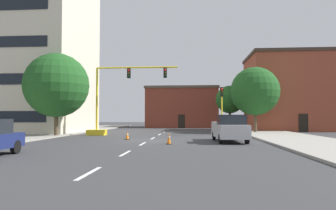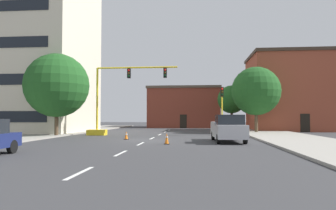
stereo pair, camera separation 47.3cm
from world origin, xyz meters
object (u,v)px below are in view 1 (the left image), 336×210
traffic_light_pole_right (222,100)px  tree_right_mid (255,91)px  tree_right_far (230,100)px  traffic_signal_gantry (108,113)px  tree_left_near (57,85)px  pickup_truck_silver (229,129)px  traffic_cone_roadside_b (169,139)px  traffic_cone_roadside_a (127,135)px

traffic_light_pole_right → tree_right_mid: bearing=48.5°
tree_right_far → tree_right_mid: tree_right_mid is taller
traffic_signal_gantry → tree_left_near: 5.51m
tree_right_far → pickup_truck_silver: size_ratio=1.16×
traffic_cone_roadside_b → tree_left_near: bearing=147.9°
tree_right_mid → traffic_light_pole_right: bearing=-131.5°
tree_left_near → tree_right_far: bearing=44.9°
traffic_cone_roadside_a → traffic_cone_roadside_b: traffic_cone_roadside_b is taller
traffic_signal_gantry → tree_left_near: (-4.13, -2.65, 2.52)m
tree_right_mid → traffic_cone_roadside_b: bearing=-120.0°
traffic_cone_roadside_b → pickup_truck_silver: bearing=29.1°
pickup_truck_silver → traffic_cone_roadside_a: 8.19m
pickup_truck_silver → traffic_cone_roadside_a: (-7.99, 1.67, -0.65)m
traffic_light_pole_right → tree_right_far: bearing=80.1°
traffic_light_pole_right → tree_right_mid: 6.45m
tree_right_mid → traffic_signal_gantry: bearing=-160.3°
pickup_truck_silver → traffic_cone_roadside_a: size_ratio=8.27×
traffic_signal_gantry → traffic_cone_roadside_a: size_ratio=13.53×
tree_left_near → traffic_cone_roadside_b: tree_left_near is taller
traffic_light_pole_right → traffic_cone_roadside_a: 10.84m
traffic_light_pole_right → traffic_cone_roadside_b: (-4.51, -10.36, -3.15)m
traffic_signal_gantry → tree_left_near: bearing=-147.3°
tree_left_near → pickup_truck_silver: (15.24, -4.50, -3.78)m
pickup_truck_silver → traffic_signal_gantry: bearing=147.3°
tree_right_mid → tree_left_near: tree_left_near is taller
pickup_truck_silver → traffic_cone_roadside_a: bearing=168.2°
traffic_light_pole_right → pickup_truck_silver: traffic_light_pole_right is taller
tree_right_far → tree_right_mid: (1.66, -9.72, 0.42)m
tree_right_mid → tree_right_far: bearing=99.7°
traffic_signal_gantry → traffic_light_pole_right: traffic_signal_gantry is taller
traffic_signal_gantry → traffic_light_pole_right: bearing=4.2°
tree_right_mid → traffic_cone_roadside_b: 17.97m
tree_right_far → tree_left_near: (-17.99, -17.94, 0.42)m
tree_left_near → tree_right_mid: bearing=22.7°
pickup_truck_silver → tree_left_near: bearing=163.6°
traffic_cone_roadside_a → tree_right_far: bearing=62.7°
tree_left_near → traffic_cone_roadside_b: 13.65m
traffic_light_pole_right → tree_right_far: (2.53, 14.46, 0.81)m
tree_right_far → traffic_cone_roadside_b: bearing=-105.8°
traffic_cone_roadside_a → traffic_cone_roadside_b: (3.70, -4.06, 0.05)m
traffic_signal_gantry → traffic_cone_roadside_a: traffic_signal_gantry is taller
tree_right_mid → traffic_cone_roadside_a: (-12.40, -11.04, -4.43)m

